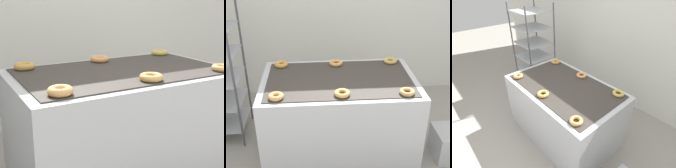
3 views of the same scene
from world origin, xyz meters
The scene contains 7 objects.
fryer_machine centered at (0.00, 0.72, 0.43)m, with size 1.51×0.94×0.87m.
donut_near_left centered at (-0.57, 0.38, 0.89)m, with size 0.13×0.13×0.04m, color tan.
donut_near_center centered at (0.00, 0.39, 0.89)m, with size 0.14×0.14×0.04m, color tan.
donut_near_right centered at (0.57, 0.37, 0.89)m, with size 0.14×0.14×0.04m, color tan.
donut_far_left centered at (-0.58, 1.06, 0.89)m, with size 0.14×0.14×0.05m, color gold.
donut_far_center centered at (-0.01, 1.05, 0.89)m, with size 0.14×0.14×0.04m, color tan.
donut_far_right centered at (0.58, 1.07, 0.89)m, with size 0.14×0.14×0.04m, color tan.
Camera 1 is at (-1.07, -1.07, 1.34)m, focal length 50.00 mm.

